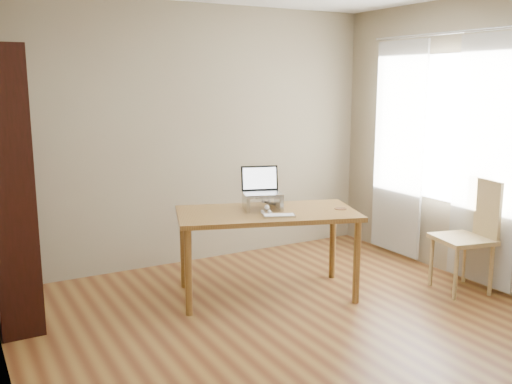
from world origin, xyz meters
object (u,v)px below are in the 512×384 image
laptop (259,187)px  chair (469,230)px  bookshelf (7,187)px  cat (261,202)px  desk (267,221)px  keyboard (279,216)px

laptop → chair: 1.90m
bookshelf → laptop: (1.98, -0.40, -0.11)m
bookshelf → cat: (1.98, -0.42, -0.24)m
bookshelf → chair: bearing=-19.6°
desk → chair: chair is taller
keyboard → cat: size_ratio=0.62×
desk → cat: (0.00, 0.11, 0.14)m
laptop → chair: laptop is taller
desk → chair: (1.63, -0.75, -0.12)m
bookshelf → laptop: bookshelf is taller
cat → desk: bearing=-70.1°
desk → bookshelf: bearing=-176.6°
bookshelf → chair: 3.87m
desk → laptop: 0.31m
cat → chair: (1.63, -0.87, -0.26)m
laptop → bookshelf: bearing=-172.9°
bookshelf → desk: 2.08m
cat → chair: bearing=-6.6°
keyboard → chair: size_ratio=0.29×
bookshelf → laptop: size_ratio=5.50×
keyboard → cat: cat is taller
keyboard → cat: (0.02, 0.33, 0.05)m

